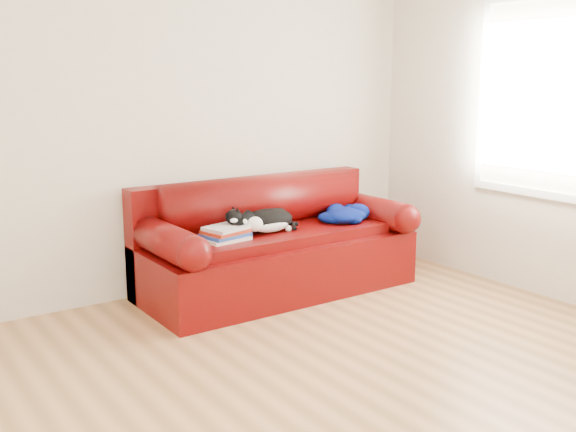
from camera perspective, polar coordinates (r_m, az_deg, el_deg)
name	(u,v)px	position (r m, az deg, el deg)	size (l,w,h in m)	color
ground	(332,382)	(3.82, 3.78, -13.85)	(4.50, 4.50, 0.00)	olive
room_shell	(354,73)	(3.53, 5.60, 11.99)	(4.52, 4.02, 2.61)	beige
sofa_base	(277,262)	(5.22, -0.90, -3.88)	(2.10, 0.90, 0.50)	#3E0402
sofa_back	(260,218)	(5.34, -2.36, -0.15)	(2.10, 1.01, 0.88)	#3E0402
book_stack	(225,233)	(4.81, -5.31, -1.47)	(0.34, 0.29, 0.10)	beige
cat	(268,221)	(5.01, -1.75, -0.45)	(0.63, 0.34, 0.22)	black
blanket	(345,214)	(5.42, 4.86, 0.17)	(0.52, 0.43, 0.14)	#020949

